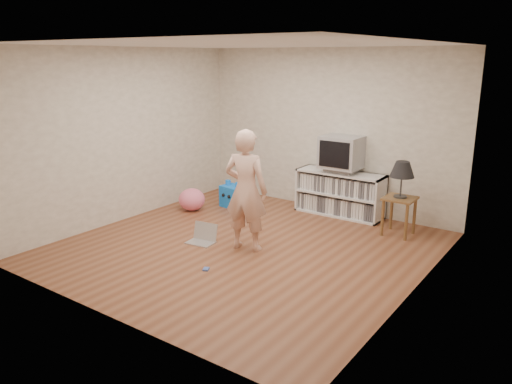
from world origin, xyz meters
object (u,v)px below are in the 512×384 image
object	(u,v)px
crt_tv	(342,152)
media_unit	(340,193)
plush_pink	(192,199)
person	(246,191)
laptop	(203,237)
side_table	(399,207)
dvd_deck	(341,170)
plush_blue	(233,196)
table_lamp	(402,170)

from	to	relation	value
crt_tv	media_unit	bearing A→B (deg)	90.00
crt_tv	plush_pink	size ratio (longest dim) A/B	1.40
person	laptop	distance (m)	0.97
side_table	laptop	bearing A→B (deg)	-138.51
dvd_deck	crt_tv	size ratio (longest dim) A/B	0.75
side_table	person	size ratio (longest dim) A/B	0.35
plush_blue	table_lamp	bearing A→B (deg)	14.83
dvd_deck	crt_tv	bearing A→B (deg)	-90.00
side_table	person	distance (m)	2.25
side_table	plush_blue	bearing A→B (deg)	-174.19
dvd_deck	person	bearing A→B (deg)	-99.34
plush_blue	laptop	bearing A→B (deg)	-57.14
table_lamp	plush_pink	size ratio (longest dim) A/B	1.20
media_unit	table_lamp	xyz separation A→B (m)	(1.10, -0.39, 0.59)
media_unit	table_lamp	distance (m)	1.31
side_table	laptop	size ratio (longest dim) A/B	1.38
dvd_deck	person	xyz separation A→B (m)	(-0.34, -2.06, 0.06)
crt_tv	side_table	distance (m)	1.31
person	plush_pink	bearing A→B (deg)	-37.81
crt_tv	side_table	size ratio (longest dim) A/B	1.09
laptop	plush_pink	distance (m)	1.51
crt_tv	person	size ratio (longest dim) A/B	0.38
dvd_deck	laptop	bearing A→B (deg)	-113.77
table_lamp	plush_pink	bearing A→B (deg)	-165.44
crt_tv	plush_blue	xyz separation A→B (m)	(-1.65, -0.65, -0.83)
laptop	plush_blue	size ratio (longest dim) A/B	0.90
side_table	table_lamp	distance (m)	0.53
laptop	plush_pink	xyz separation A→B (m)	(-1.12, 1.00, 0.11)
laptop	media_unit	bearing A→B (deg)	59.48
table_lamp	crt_tv	bearing A→B (deg)	161.57
media_unit	side_table	bearing A→B (deg)	-19.32
crt_tv	laptop	distance (m)	2.58
plush_pink	plush_blue	bearing A→B (deg)	51.64
dvd_deck	plush_blue	xyz separation A→B (m)	(-1.65, -0.65, -0.55)
dvd_deck	plush_blue	size ratio (longest dim) A/B	1.02
media_unit	side_table	size ratio (longest dim) A/B	2.55
crt_tv	side_table	bearing A→B (deg)	-18.43
dvd_deck	person	world-z (taller)	person
crt_tv	dvd_deck	bearing A→B (deg)	90.00
media_unit	crt_tv	world-z (taller)	crt_tv
side_table	plush_pink	world-z (taller)	side_table
media_unit	laptop	size ratio (longest dim) A/B	3.52
media_unit	dvd_deck	xyz separation A→B (m)	(0.00, -0.02, 0.39)
table_lamp	plush_blue	size ratio (longest dim) A/B	1.17
media_unit	table_lamp	size ratio (longest dim) A/B	2.72
laptop	plush_pink	world-z (taller)	plush_pink
table_lamp	laptop	distance (m)	2.90
media_unit	dvd_deck	bearing A→B (deg)	-90.00
side_table	plush_pink	distance (m)	3.30
person	laptop	bearing A→B (deg)	1.22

